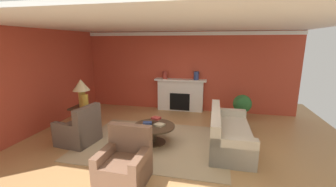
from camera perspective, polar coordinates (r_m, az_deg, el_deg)
ground_plane at (r=5.58m, az=-0.95°, el=-12.41°), size 9.08×9.08×0.00m
wall_fireplace at (r=7.93m, az=3.92°, el=5.65°), size 7.58×0.12×2.76m
wall_window at (r=7.10m, az=-29.47°, el=3.13°), size 0.12×6.24×2.76m
ceiling_panel at (r=5.34m, az=-0.28°, el=17.27°), size 7.58×6.24×0.06m
crown_moulding at (r=7.79m, az=3.98°, el=15.10°), size 7.58×0.08×0.12m
area_rug at (r=5.55m, az=-3.56°, el=-12.47°), size 3.51×2.61×0.01m
fireplace at (r=7.89m, az=3.17°, el=-0.57°), size 1.80×0.35×1.14m
sofa at (r=5.47m, az=15.16°, el=-10.01°), size 0.93×2.11×0.85m
armchair_near_window at (r=5.83m, az=-21.83°, el=-8.96°), size 0.90×0.90×0.95m
armchair_facing_fireplace at (r=4.13m, az=-11.08°, el=-17.62°), size 0.82×0.82×0.95m
coffee_table at (r=5.42m, az=-3.60°, el=-9.32°), size 1.00×1.00×0.45m
side_table at (r=6.49m, az=-20.81°, el=-5.74°), size 0.56×0.56×0.70m
table_lamp at (r=6.29m, az=-21.42°, el=1.40°), size 0.44×0.44×0.75m
vase_mantel_right at (r=7.63m, az=7.27°, el=4.56°), size 0.18×0.18×0.29m
vase_mantel_left at (r=7.81m, az=-0.82°, el=4.78°), size 0.17×0.17×0.26m
vase_on_side_table at (r=6.18m, az=-20.62°, el=-1.94°), size 0.19×0.19×0.37m
book_red_cover at (r=5.36m, az=-2.22°, el=-8.00°), size 0.28×0.27×0.04m
book_art_folio at (r=5.33m, az=-5.32°, el=-7.62°), size 0.23×0.19×0.06m
book_small_novel at (r=5.48m, az=-3.07°, el=-6.37°), size 0.24×0.23×0.05m
potted_plant at (r=7.20m, az=18.51°, el=-2.99°), size 0.56×0.56×0.83m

